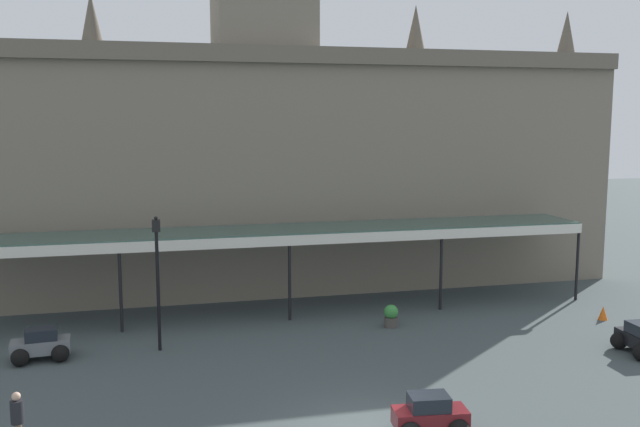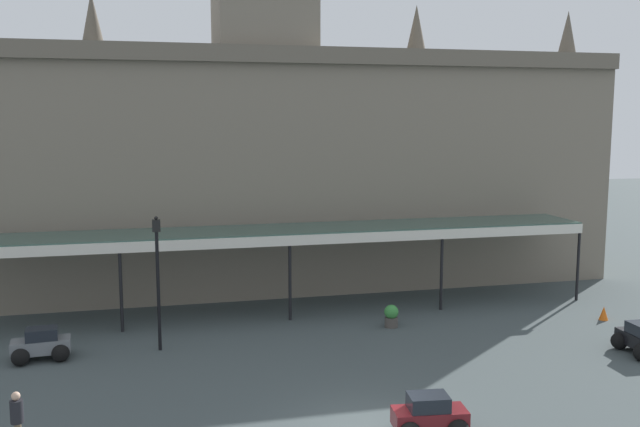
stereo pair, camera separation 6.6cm
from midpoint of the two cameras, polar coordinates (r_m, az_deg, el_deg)
name	(u,v)px [view 1 (the left image)]	position (r m, az deg, el deg)	size (l,w,h in m)	color
station_building	(264,154)	(36.18, -4.67, 4.92)	(36.61, 6.30, 21.55)	slate
entrance_canopy	(284,232)	(31.26, -3.04, -1.53)	(28.48, 3.26, 3.84)	#38564C
car_grey_sedan	(41,347)	(27.80, -21.96, -10.09)	(2.12, 1.64, 1.19)	slate
car_maroon_sedan	(430,418)	(20.39, 8.89, -16.24)	(2.14, 1.67, 1.19)	maroon
pedestrian_beside_cars	(18,420)	(20.69, -23.62, -15.22)	(0.34, 0.38, 1.67)	brown
victorian_lamppost	(157,268)	(26.89, -13.25, -4.39)	(0.30, 0.30, 5.16)	black
traffic_cone	(603,313)	(33.20, 22.12, -7.56)	(0.40, 0.40, 0.60)	orange
planter_by_canopy	(391,316)	(29.87, 5.77, -8.33)	(0.60, 0.60, 0.96)	#47423D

